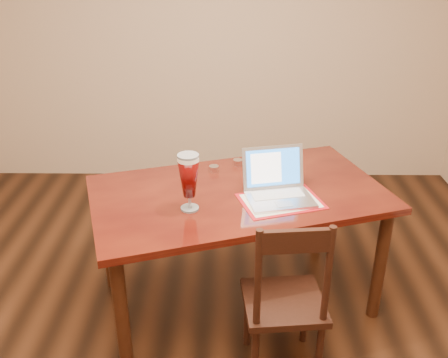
{
  "coord_description": "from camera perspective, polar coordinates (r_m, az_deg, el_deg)",
  "views": [
    {
      "loc": [
        0.15,
        -1.99,
        2.13
      ],
      "look_at": [
        0.12,
        0.64,
        0.85
      ],
      "focal_mm": 40.0,
      "sensor_mm": 36.0,
      "label": 1
    }
  ],
  "objects": [
    {
      "name": "room_shell",
      "position": [
        2.03,
        -3.82,
        15.43
      ],
      "size": [
        4.51,
        5.01,
        2.71
      ],
      "color": "tan",
      "rests_on": "ground"
    },
    {
      "name": "dining_table",
      "position": [
        2.95,
        1.62,
        -2.89
      ],
      "size": [
        1.9,
        1.42,
        1.11
      ],
      "rotation": [
        0.0,
        0.0,
        0.31
      ],
      "color": "#54170B",
      "rests_on": "ground"
    },
    {
      "name": "dining_chair",
      "position": [
        2.64,
        7.01,
        -13.72
      ],
      "size": [
        0.44,
        0.43,
        0.97
      ],
      "rotation": [
        0.0,
        0.0,
        0.09
      ],
      "color": "black",
      "rests_on": "ground"
    }
  ]
}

